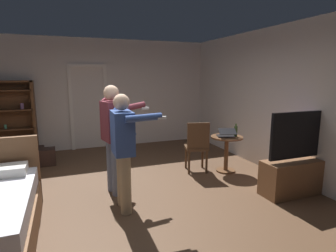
% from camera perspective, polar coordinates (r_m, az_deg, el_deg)
% --- Properties ---
extents(ground_plane, '(7.33, 7.33, 0.00)m').
position_cam_1_polar(ground_plane, '(4.35, -8.32, -14.90)').
color(ground_plane, brown).
extents(wall_back, '(6.07, 0.12, 2.76)m').
position_cam_1_polar(wall_back, '(7.30, -14.52, 6.42)').
color(wall_back, silver).
rests_on(wall_back, ground_plane).
extents(wall_right, '(0.12, 6.91, 2.76)m').
position_cam_1_polar(wall_right, '(5.42, 23.68, 4.56)').
color(wall_right, silver).
rests_on(wall_right, ground_plane).
extents(doorway_frame, '(0.93, 0.08, 2.13)m').
position_cam_1_polar(doorway_frame, '(7.21, -16.16, 5.04)').
color(doorway_frame, white).
rests_on(doorway_frame, ground_plane).
extents(bookshelf, '(0.92, 0.32, 1.74)m').
position_cam_1_polar(bookshelf, '(7.16, -29.40, 1.78)').
color(bookshelf, brown).
rests_on(bookshelf, ground_plane).
extents(tv_flatscreen, '(1.28, 0.40, 1.32)m').
position_cam_1_polar(tv_flatscreen, '(4.88, 25.61, -8.19)').
color(tv_flatscreen, brown).
rests_on(tv_flatscreen, ground_plane).
extents(side_table, '(0.61, 0.61, 0.70)m').
position_cam_1_polar(side_table, '(5.45, 12.03, -4.49)').
color(side_table, brown).
rests_on(side_table, ground_plane).
extents(laptop, '(0.41, 0.41, 0.17)m').
position_cam_1_polar(laptop, '(5.33, 11.99, -1.70)').
color(laptop, black).
rests_on(laptop, side_table).
extents(bottle_on_table, '(0.06, 0.06, 0.25)m').
position_cam_1_polar(bottle_on_table, '(5.38, 13.88, -1.06)').
color(bottle_on_table, '#355221').
rests_on(bottle_on_table, side_table).
extents(wooden_chair, '(0.51, 0.51, 0.99)m').
position_cam_1_polar(wooden_chair, '(5.30, 6.06, -3.90)').
color(wooden_chair, '#4C331E').
rests_on(wooden_chair, ground_plane).
extents(person_blue_shirt, '(0.66, 0.62, 1.62)m').
position_cam_1_polar(person_blue_shirt, '(3.77, -9.23, -3.69)').
color(person_blue_shirt, tan).
rests_on(person_blue_shirt, ground_plane).
extents(person_striped_shirt, '(0.71, 0.56, 1.71)m').
position_cam_1_polar(person_striped_shirt, '(4.33, -11.28, -1.35)').
color(person_striped_shirt, slate).
rests_on(person_striped_shirt, ground_plane).
extents(suitcase_dark, '(0.50, 0.34, 0.34)m').
position_cam_1_polar(suitcase_dark, '(6.34, -24.57, -5.89)').
color(suitcase_dark, black).
rests_on(suitcase_dark, ground_plane).
extents(suitcase_small, '(0.49, 0.32, 0.34)m').
position_cam_1_polar(suitcase_small, '(6.60, -26.38, -5.41)').
color(suitcase_small, black).
rests_on(suitcase_small, ground_plane).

